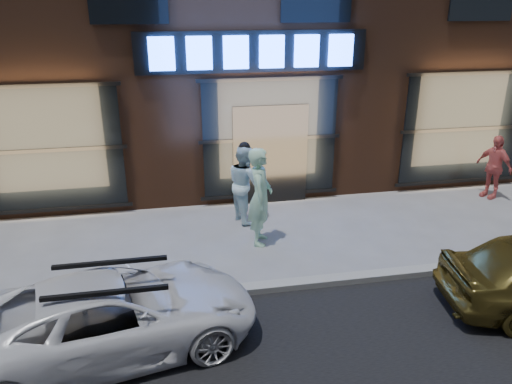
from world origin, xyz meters
The scene contains 6 objects.
ground centered at (0.00, 0.00, 0.00)m, with size 90.00×90.00×0.00m, color slate.
curb centered at (0.00, 0.00, 0.06)m, with size 60.00×0.25×0.12m, color gray.
man_bowtie centered at (-0.66, 1.82, 1.01)m, with size 0.73×0.48×2.01m, color #A3D7AF.
man_cap centered at (-0.78, 2.97, 0.87)m, with size 0.85×0.66×1.75m, color white.
passerby centered at (5.53, 3.20, 0.80)m, with size 0.94×0.39×1.60m, color #D85F59.
white_suv centered at (-3.35, -1.09, 0.57)m, with size 1.88×4.08×1.13m, color silver.
Camera 1 is at (-2.47, -7.24, 4.72)m, focal length 35.00 mm.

